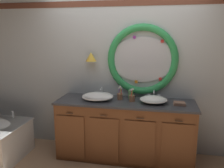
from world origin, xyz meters
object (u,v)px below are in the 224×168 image
at_px(sink_basin_right, 153,100).
at_px(toothbrush_holder_right, 132,98).
at_px(folded_hand_towel, 179,104).
at_px(soap_dispenser, 130,94).
at_px(sink_basin_left, 98,96).
at_px(toothbrush_holder_left, 120,96).

height_order(sink_basin_right, toothbrush_holder_right, toothbrush_holder_right).
bearing_deg(toothbrush_holder_right, folded_hand_towel, -3.35).
relative_size(toothbrush_holder_right, soap_dispenser, 1.28).
xyz_separation_m(sink_basin_left, toothbrush_holder_left, (0.32, 0.10, -0.00)).
distance_m(toothbrush_holder_left, folded_hand_towel, 0.87).
bearing_deg(toothbrush_holder_right, sink_basin_right, -6.80).
bearing_deg(sink_basin_left, soap_dispenser, 22.10).
height_order(sink_basin_right, toothbrush_holder_left, toothbrush_holder_left).
height_order(sink_basin_left, toothbrush_holder_left, toothbrush_holder_left).
distance_m(toothbrush_holder_left, toothbrush_holder_right, 0.20).
height_order(sink_basin_left, soap_dispenser, soap_dispenser).
relative_size(toothbrush_holder_left, soap_dispenser, 1.34).
relative_size(sink_basin_right, folded_hand_towel, 2.35).
relative_size(sink_basin_right, soap_dispenser, 2.51).
relative_size(soap_dispenser, folded_hand_towel, 0.93).
xyz_separation_m(toothbrush_holder_left, toothbrush_holder_right, (0.19, -0.07, -0.00)).
relative_size(sink_basin_left, toothbrush_holder_right, 2.37).
distance_m(sink_basin_left, soap_dispenser, 0.51).
xyz_separation_m(sink_basin_left, toothbrush_holder_right, (0.51, 0.04, -0.01)).
xyz_separation_m(toothbrush_holder_right, folded_hand_towel, (0.67, -0.04, -0.03)).
bearing_deg(sink_basin_left, folded_hand_towel, -0.10).
bearing_deg(folded_hand_towel, toothbrush_holder_right, 176.65).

